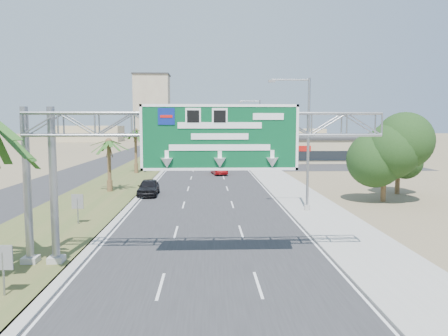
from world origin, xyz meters
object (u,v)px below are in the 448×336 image
signal_mast (234,133)px  pole_sign_red_near (287,121)px  car_mid_lane (219,168)px  car_left_lane (148,187)px  sign_gantry (186,136)px  car_right_lane (242,161)px  car_far (201,149)px  store_building (331,150)px  pole_sign_blue (279,132)px  pole_sign_red_far (253,126)px

signal_mast → pole_sign_red_near: (6.14, -20.66, 2.24)m
car_mid_lane → pole_sign_red_near: size_ratio=0.53×
car_left_lane → pole_sign_red_near: 27.92m
sign_gantry → signal_mast: 62.37m
car_right_lane → car_far: car_right_lane is taller
store_building → car_far: bearing=129.9°
car_right_lane → pole_sign_blue: size_ratio=0.75×
store_building → car_right_lane: 18.58m
store_building → car_mid_lane: 28.11m
pole_sign_blue → car_mid_lane: bearing=-133.8°
store_building → car_mid_lane: bearing=-136.9°
pole_sign_red_near → pole_sign_red_far: 30.19m
sign_gantry → car_left_lane: size_ratio=3.75×
car_right_lane → car_far: size_ratio=1.06×
car_mid_lane → pole_sign_red_far: (8.17, 34.64, 5.35)m
sign_gantry → store_building: (23.06, 56.07, -4.06)m
store_building → pole_sign_blue: 14.73m
car_mid_lane → car_right_lane: (4.00, 10.75, -0.00)m
pole_sign_blue → pole_sign_red_far: pole_sign_red_far is taller
pole_sign_red_near → pole_sign_red_far: (-1.64, 30.13, -0.95)m
pole_sign_red_near → car_left_lane: bearing=-128.2°
store_building → sign_gantry: bearing=-112.4°
signal_mast → store_building: 18.08m
sign_gantry → pole_sign_red_far: (10.73, 71.51, 0.08)m
car_far → pole_sign_red_near: size_ratio=0.59×
car_left_lane → pole_sign_red_far: 53.97m
signal_mast → car_mid_lane: signal_mast is taller
car_far → car_right_lane: bearing=-75.3°
car_right_lane → pole_sign_red_far: 24.84m
car_right_lane → pole_sign_blue: bearing=-10.0°
car_right_lane → pole_sign_red_near: bearing=-49.0°
sign_gantry → car_left_lane: bearing=102.5°
sign_gantry → pole_sign_red_near: 43.21m
car_left_lane → car_far: bearing=85.9°
sign_gantry → car_mid_lane: 37.34m
car_far → pole_sign_red_far: bearing=-44.7°
signal_mast → pole_sign_blue: 16.31m
signal_mast → store_building: (16.83, -5.97, -2.85)m
sign_gantry → car_left_lane: (-4.44, 20.00, -5.30)m
car_left_lane → pole_sign_red_far: (15.17, 51.51, 5.38)m
pole_sign_red_far → car_far: bearing=131.5°
signal_mast → store_building: signal_mast is taller
pole_sign_red_near → pole_sign_blue: (-0.25, 5.46, -1.62)m
signal_mast → pole_sign_blue: bearing=-68.8°
pole_sign_red_far → car_mid_lane: bearing=-103.3°
car_mid_lane → store_building: bearing=35.3°
car_left_lane → pole_sign_red_near: (16.81, 21.38, 6.33)m
signal_mast → pole_sign_red_near: 21.67m
car_left_lane → car_right_lane: 29.73m
sign_gantry → pole_sign_red_far: 72.32m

